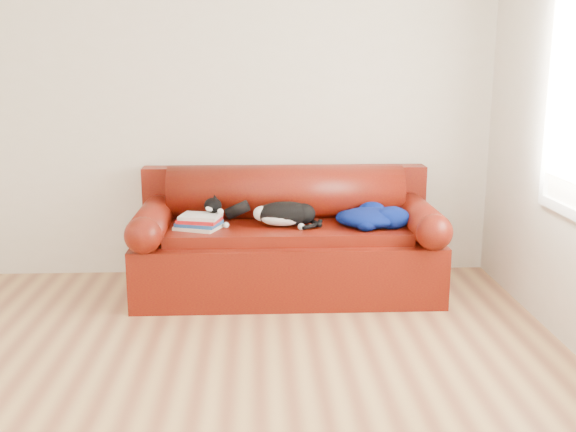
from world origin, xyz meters
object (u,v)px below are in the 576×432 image
at_px(sofa_base, 287,260).
at_px(cat, 284,214).
at_px(blanket, 371,217).
at_px(book_stack, 199,222).

bearing_deg(sofa_base, cat, -110.10).
relative_size(cat, blanket, 1.15).
xyz_separation_m(sofa_base, cat, (-0.02, -0.06, 0.34)).
distance_m(cat, blanket, 0.60).
height_order(sofa_base, cat, cat).
bearing_deg(cat, sofa_base, 76.99).
bearing_deg(book_stack, cat, 5.34).
height_order(book_stack, blanket, blanket).
distance_m(sofa_base, cat, 0.35).
bearing_deg(sofa_base, blanket, -9.01).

